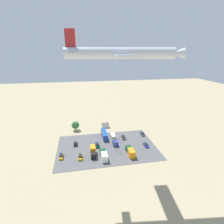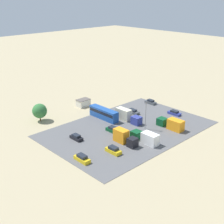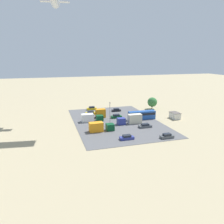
% 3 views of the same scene
% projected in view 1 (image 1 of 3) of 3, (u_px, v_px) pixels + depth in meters
% --- Properties ---
extents(ground_plane, '(400.00, 400.00, 0.00)m').
position_uv_depth(ground_plane, '(104.00, 137.00, 95.87)').
color(ground_plane, tan).
extents(parking_lot_surface, '(47.66, 31.68, 0.08)m').
position_uv_depth(parking_lot_surface, '(107.00, 147.00, 85.77)').
color(parking_lot_surface, '#565659').
rests_on(parking_lot_surface, ground).
extents(shed_building, '(4.63, 3.11, 2.54)m').
position_uv_depth(shed_building, '(105.00, 125.00, 108.39)').
color(shed_building, silver).
rests_on(shed_building, ground).
extents(bus, '(2.46, 11.02, 3.34)m').
position_uv_depth(bus, '(104.00, 134.00, 95.21)').
color(bus, '#1E4C9E').
rests_on(bus, ground).
extents(parked_car_0, '(1.78, 4.35, 1.41)m').
position_uv_depth(parked_car_0, '(146.00, 145.00, 86.42)').
color(parked_car_0, navy).
rests_on(parked_car_0, ground).
extents(parked_car_1, '(1.74, 4.51, 1.64)m').
position_uv_depth(parked_car_1, '(61.00, 156.00, 76.95)').
color(parked_car_1, gold).
rests_on(parked_car_1, ground).
extents(parked_car_2, '(1.71, 4.04, 1.43)m').
position_uv_depth(parked_car_2, '(76.00, 144.00, 87.50)').
color(parked_car_2, black).
rests_on(parked_car_2, ground).
extents(parked_car_3, '(1.85, 4.65, 1.40)m').
position_uv_depth(parked_car_3, '(123.00, 137.00, 94.38)').
color(parked_car_3, '#4C5156').
rests_on(parked_car_3, ground).
extents(parked_car_4, '(1.84, 4.32, 1.66)m').
position_uv_depth(parked_car_4, '(80.00, 157.00, 76.37)').
color(parked_car_4, gold).
rests_on(parked_car_4, ground).
extents(parked_car_5, '(1.89, 4.33, 1.56)m').
position_uv_depth(parked_car_5, '(97.00, 145.00, 86.21)').
color(parked_car_5, '#0C4723').
rests_on(parked_car_5, ground).
extents(parked_car_6, '(1.74, 4.19, 1.48)m').
position_uv_depth(parked_car_6, '(142.00, 134.00, 98.18)').
color(parked_car_6, '#4C5156').
rests_on(parked_car_6, ground).
extents(parked_truck_0, '(2.35, 7.24, 3.53)m').
position_uv_depth(parked_truck_0, '(93.00, 151.00, 78.80)').
color(parked_truck_0, black).
rests_on(parked_truck_0, ground).
extents(parked_truck_1, '(2.32, 9.39, 3.48)m').
position_uv_depth(parked_truck_1, '(114.00, 139.00, 90.18)').
color(parked_truck_1, navy).
rests_on(parked_truck_1, ground).
extents(parked_truck_2, '(2.55, 8.35, 3.02)m').
position_uv_depth(parked_truck_2, '(104.00, 155.00, 76.17)').
color(parked_truck_2, '#0C4723').
rests_on(parked_truck_2, ground).
extents(parked_truck_3, '(2.57, 8.43, 3.15)m').
position_uv_depth(parked_truck_3, '(131.00, 152.00, 78.91)').
color(parked_truck_3, '#0C4723').
rests_on(parked_truck_3, ground).
extents(tree_near_shed, '(4.55, 4.55, 5.59)m').
position_uv_depth(tree_near_shed, '(75.00, 125.00, 103.53)').
color(tree_near_shed, brown).
rests_on(tree_near_shed, ground).
extents(light_pole_lot_centre, '(0.90, 0.28, 8.34)m').
position_uv_depth(light_pole_lot_centre, '(116.00, 141.00, 81.63)').
color(light_pole_lot_centre, gray).
rests_on(light_pole_lot_centre, ground).
extents(airplane, '(35.98, 30.05, 8.29)m').
position_uv_depth(airplane, '(124.00, 53.00, 51.93)').
color(airplane, silver).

